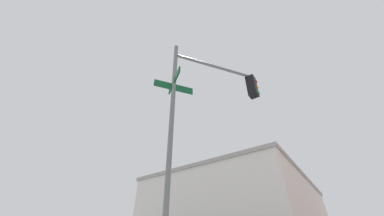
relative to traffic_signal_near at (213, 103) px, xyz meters
name	(u,v)px	position (x,y,z in m)	size (l,w,h in m)	color
traffic_signal_near	(213,103)	(0.00, 0.00, 0.00)	(2.08, 2.91, 6.48)	slate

